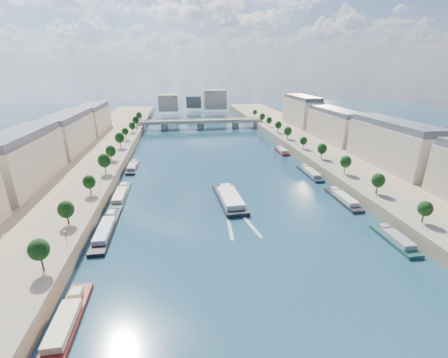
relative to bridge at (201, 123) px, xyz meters
name	(u,v)px	position (x,y,z in m)	size (l,w,h in m)	color
ground	(219,172)	(0.00, -121.95, -5.08)	(700.00, 700.00, 0.00)	#0D2C3A
quay_left	(74,174)	(-72.00, -121.95, -2.58)	(44.00, 520.00, 5.00)	#9E8460
quay_right	(346,161)	(72.00, -121.95, -2.58)	(44.00, 520.00, 5.00)	#9E8460
pave_left	(105,168)	(-57.00, -121.95, -0.03)	(14.00, 520.00, 0.10)	gray
pave_right	(321,158)	(57.00, -121.95, -0.03)	(14.00, 520.00, 0.10)	gray
trees_left	(109,156)	(-55.00, -119.95, 5.39)	(4.80, 268.80, 8.26)	#382B1E
trees_right	(311,144)	(55.00, -111.95, 5.39)	(4.80, 268.80, 8.26)	#382B1E
lamps_left	(110,168)	(-52.50, -131.95, 2.70)	(0.36, 200.36, 4.28)	black
lamps_right	(310,151)	(52.50, -116.95, 2.70)	(0.36, 200.36, 4.28)	black
buildings_left	(49,141)	(-85.00, -109.95, 11.37)	(16.00, 226.00, 23.20)	#C0AE94
buildings_right	(359,131)	(85.00, -109.95, 11.37)	(16.00, 226.00, 23.20)	#C0AE94
skyline	(197,101)	(3.19, 97.57, 9.57)	(79.00, 42.00, 22.00)	#C0AE94
bridge	(201,123)	(0.00, 0.00, 0.00)	(112.00, 12.00, 8.15)	#C1B79E
tour_barge	(229,198)	(-0.70, -159.77, -3.86)	(10.55, 31.32, 4.19)	black
wake	(237,220)	(-0.70, -176.30, -5.06)	(10.75, 26.02, 0.04)	silver
moored_barges_left	(105,233)	(-45.50, -179.89, -4.24)	(5.00, 160.51, 3.60)	#1C243D
moored_barges_right	(342,199)	(45.50, -166.10, -4.24)	(5.00, 161.65, 3.60)	black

